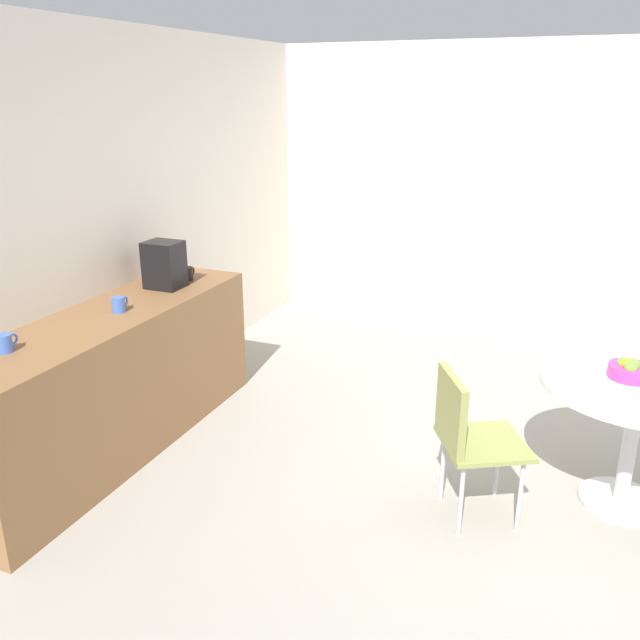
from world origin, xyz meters
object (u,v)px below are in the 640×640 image
mug_white (119,304)px  mug_red (4,343)px  fruit_bowl (629,370)px  mug_green (187,274)px  coffee_maker (164,265)px  chair_olive (466,430)px  round_table (636,408)px

mug_white → mug_red: size_ratio=1.00×
fruit_bowl → mug_green: bearing=85.4°
coffee_maker → mug_white: bearing=-175.1°
mug_green → mug_red: (-1.52, 0.11, 0.00)m
chair_olive → coffee_maker: coffee_maker is taller
round_table → mug_white: size_ratio=7.86×
chair_olive → mug_red: 2.43m
round_table → fruit_bowl: 0.21m
round_table → mug_white: 3.01m
fruit_bowl → mug_white: mug_white is taller
fruit_bowl → mug_green: mug_green is taller
fruit_bowl → chair_olive: bearing=123.6°
round_table → chair_olive: (-0.46, 0.80, -0.07)m
chair_olive → round_table: bearing=-60.4°
chair_olive → mug_green: (0.73, 2.15, 0.43)m
fruit_bowl → mug_white: (-0.53, 2.89, 0.16)m
fruit_bowl → mug_red: bearing=113.1°
chair_olive → mug_red: bearing=109.2°
round_table → chair_olive: bearing=119.6°
mug_green → coffee_maker: bearing=169.7°
chair_olive → mug_white: bearing=90.9°
fruit_bowl → mug_white: size_ratio=1.77×
round_table → mug_red: (-1.24, 3.06, 0.36)m
coffee_maker → mug_red: bearing=176.7°
round_table → mug_green: size_ratio=7.86×
mug_red → coffee_maker: size_ratio=0.40×
chair_olive → fruit_bowl: fruit_bowl is taller
round_table → mug_green: 2.99m
fruit_bowl → coffee_maker: size_ratio=0.71×
round_table → mug_green: mug_green is taller
mug_green → round_table: bearing=-95.3°
mug_white → coffee_maker: 0.56m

